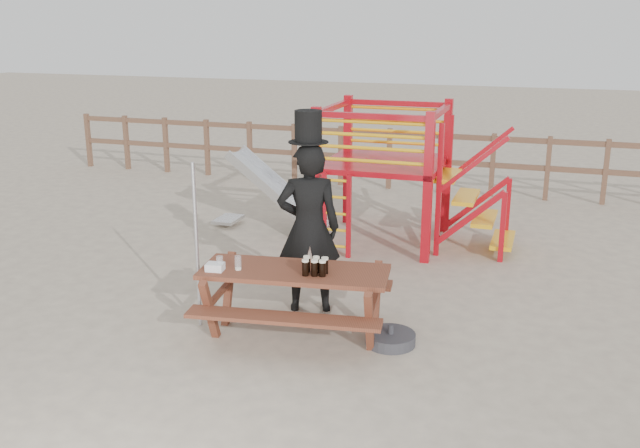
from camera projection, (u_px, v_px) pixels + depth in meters
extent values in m
plane|color=#BAAA90|center=(286.00, 333.00, 7.71)|extent=(60.00, 60.00, 0.00)
cube|color=brown|center=(415.00, 135.00, 13.78)|extent=(15.00, 0.06, 0.10)
cube|color=brown|center=(414.00, 160.00, 13.92)|extent=(15.00, 0.06, 0.10)
cube|color=brown|center=(88.00, 140.00, 16.20)|extent=(0.09, 0.09, 1.20)
cube|color=brown|center=(126.00, 143.00, 15.89)|extent=(0.09, 0.09, 1.20)
cube|color=brown|center=(166.00, 145.00, 15.59)|extent=(0.09, 0.09, 1.20)
cube|color=brown|center=(207.00, 148.00, 15.29)|extent=(0.09, 0.09, 1.20)
cube|color=brown|center=(250.00, 150.00, 14.98)|extent=(0.09, 0.09, 1.20)
cube|color=brown|center=(294.00, 153.00, 14.68)|extent=(0.09, 0.09, 1.20)
cube|color=brown|center=(341.00, 156.00, 14.38)|extent=(0.09, 0.09, 1.20)
cube|color=brown|center=(389.00, 159.00, 14.07)|extent=(0.09, 0.09, 1.20)
cube|color=brown|center=(440.00, 162.00, 13.77)|extent=(0.09, 0.09, 1.20)
cube|color=brown|center=(492.00, 165.00, 13.47)|extent=(0.09, 0.09, 1.20)
cube|color=brown|center=(548.00, 169.00, 13.16)|extent=(0.09, 0.09, 1.20)
cube|color=brown|center=(606.00, 172.00, 12.86)|extent=(0.09, 0.09, 1.20)
cube|color=#AF0B16|center=(316.00, 181.00, 10.15)|extent=(0.12, 0.12, 2.10)
cube|color=#AF0B16|center=(428.00, 189.00, 9.67)|extent=(0.12, 0.12, 2.10)
cube|color=#AF0B16|center=(348.00, 160.00, 11.61)|extent=(0.12, 0.12, 2.10)
cube|color=#AF0B16|center=(446.00, 166.00, 11.12)|extent=(0.12, 0.12, 2.10)
cube|color=#AF0B16|center=(384.00, 163.00, 10.60)|extent=(1.72, 1.72, 0.08)
cube|color=#AF0B16|center=(372.00, 116.00, 9.64)|extent=(1.60, 0.08, 0.08)
cube|color=#AF0B16|center=(398.00, 103.00, 11.10)|extent=(1.60, 0.08, 0.08)
cube|color=#AF0B16|center=(333.00, 107.00, 10.62)|extent=(0.08, 1.60, 0.08)
cube|color=#AF0B16|center=(441.00, 112.00, 10.13)|extent=(0.08, 1.60, 0.08)
cylinder|color=yellow|center=(371.00, 161.00, 9.82)|extent=(1.50, 0.05, 0.05)
cylinder|color=yellow|center=(396.00, 143.00, 11.27)|extent=(1.50, 0.05, 0.05)
cylinder|color=yellow|center=(371.00, 148.00, 9.77)|extent=(1.50, 0.05, 0.05)
cylinder|color=yellow|center=(397.00, 131.00, 11.22)|extent=(1.50, 0.05, 0.05)
cylinder|color=yellow|center=(372.00, 135.00, 9.72)|extent=(1.50, 0.05, 0.05)
cylinder|color=yellow|center=(397.00, 120.00, 11.17)|extent=(1.50, 0.05, 0.05)
cylinder|color=yellow|center=(372.00, 122.00, 9.67)|extent=(1.50, 0.05, 0.05)
cylinder|color=yellow|center=(397.00, 108.00, 11.12)|extent=(1.50, 0.05, 0.05)
cube|color=#AF0B16|center=(324.00, 215.00, 10.09)|extent=(0.06, 0.06, 1.20)
cube|color=#AF0B16|center=(349.00, 217.00, 9.98)|extent=(0.06, 0.06, 1.20)
cylinder|color=yellow|center=(336.00, 246.00, 10.16)|extent=(0.36, 0.04, 0.04)
cylinder|color=yellow|center=(336.00, 230.00, 10.09)|extent=(0.36, 0.04, 0.04)
cylinder|color=yellow|center=(336.00, 214.00, 10.03)|extent=(0.36, 0.04, 0.04)
cylinder|color=yellow|center=(337.00, 197.00, 9.96)|extent=(0.36, 0.04, 0.04)
cylinder|color=yellow|center=(337.00, 180.00, 9.89)|extent=(0.36, 0.04, 0.04)
cube|color=yellow|center=(448.00, 175.00, 10.34)|extent=(0.30, 0.90, 0.06)
cube|color=yellow|center=(466.00, 197.00, 10.34)|extent=(0.30, 0.90, 0.06)
cube|color=yellow|center=(484.00, 218.00, 10.34)|extent=(0.30, 0.90, 0.06)
cube|color=yellow|center=(503.00, 240.00, 10.34)|extent=(0.30, 0.90, 0.06)
cube|color=#AF0B16|center=(470.00, 218.00, 9.94)|extent=(0.95, 0.08, 0.86)
cube|color=#AF0B16|center=(477.00, 202.00, 10.76)|extent=(0.95, 0.08, 0.86)
cube|color=silver|center=(279.00, 193.00, 11.27)|extent=(1.53, 0.55, 1.21)
cube|color=silver|center=(272.00, 194.00, 11.02)|extent=(1.58, 0.04, 1.28)
cube|color=silver|center=(285.00, 186.00, 11.51)|extent=(1.58, 0.04, 1.28)
cube|color=silver|center=(228.00, 219.00, 11.69)|extent=(0.35, 0.55, 0.05)
cube|color=brown|center=(294.00, 272.00, 7.44)|extent=(2.04, 1.00, 0.05)
cube|color=brown|center=(283.00, 318.00, 7.01)|extent=(1.98, 0.54, 0.04)
cube|color=brown|center=(305.00, 280.00, 8.03)|extent=(1.98, 0.54, 0.04)
cube|color=brown|center=(220.00, 300.00, 7.69)|extent=(0.24, 1.17, 0.70)
cube|color=brown|center=(373.00, 311.00, 7.40)|extent=(0.24, 1.17, 0.70)
imported|color=black|center=(309.00, 228.00, 8.09)|extent=(0.84, 0.69, 1.97)
cube|color=#0D7E0B|center=(308.00, 205.00, 8.17)|extent=(0.08, 0.05, 0.46)
cylinder|color=black|center=(308.00, 142.00, 7.81)|extent=(0.45, 0.45, 0.01)
cylinder|color=black|center=(308.00, 126.00, 7.76)|extent=(0.30, 0.30, 0.34)
cube|color=white|center=(308.00, 113.00, 7.87)|extent=(0.15, 0.06, 0.04)
cylinder|color=#B2B2B7|center=(197.00, 246.00, 7.67)|extent=(0.04, 0.04, 1.84)
cylinder|color=#323136|center=(390.00, 339.00, 7.44)|extent=(0.53, 0.53, 0.12)
cylinder|color=#323136|center=(391.00, 329.00, 7.41)|extent=(0.06, 0.06, 0.10)
cube|color=white|center=(215.00, 267.00, 7.39)|extent=(0.20, 0.16, 0.08)
cylinder|color=black|center=(305.00, 269.00, 7.24)|extent=(0.07, 0.07, 0.15)
cylinder|color=#FAEDCC|center=(305.00, 261.00, 7.21)|extent=(0.07, 0.07, 0.02)
cylinder|color=black|center=(315.00, 269.00, 7.23)|extent=(0.07, 0.07, 0.15)
cylinder|color=#FAEDCC|center=(315.00, 261.00, 7.20)|extent=(0.07, 0.07, 0.02)
cylinder|color=black|center=(322.00, 269.00, 7.22)|extent=(0.07, 0.07, 0.15)
cylinder|color=#FAEDCC|center=(322.00, 261.00, 7.19)|extent=(0.07, 0.07, 0.02)
cylinder|color=black|center=(307.00, 265.00, 7.34)|extent=(0.07, 0.07, 0.15)
cylinder|color=#FAEDCC|center=(307.00, 257.00, 7.32)|extent=(0.07, 0.07, 0.02)
cylinder|color=black|center=(316.00, 266.00, 7.33)|extent=(0.07, 0.07, 0.15)
cylinder|color=#FAEDCC|center=(316.00, 258.00, 7.30)|extent=(0.07, 0.07, 0.02)
cylinder|color=black|center=(325.00, 266.00, 7.30)|extent=(0.07, 0.07, 0.15)
cylinder|color=#FAEDCC|center=(325.00, 258.00, 7.28)|extent=(0.07, 0.07, 0.02)
cylinder|color=silver|center=(238.00, 263.00, 7.41)|extent=(0.07, 0.07, 0.15)
cylinder|color=#FAEDCC|center=(238.00, 269.00, 7.42)|extent=(0.06, 0.06, 0.02)
cylinder|color=silver|center=(220.00, 263.00, 7.40)|extent=(0.07, 0.07, 0.15)
cylinder|color=#FAEDCC|center=(220.00, 269.00, 7.41)|extent=(0.06, 0.06, 0.02)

